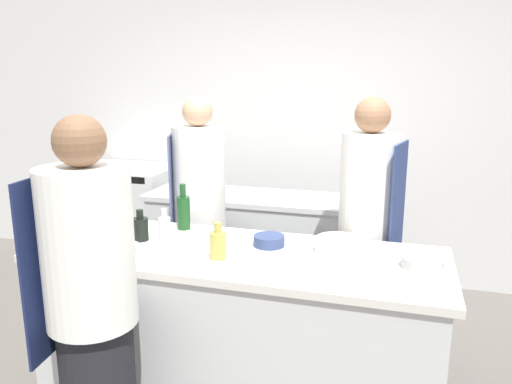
# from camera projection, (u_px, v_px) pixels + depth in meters

# --- Properties ---
(wall_back) EXTENTS (8.00, 0.06, 2.80)m
(wall_back) POSITION_uv_depth(u_px,v_px,m) (311.00, 127.00, 4.56)
(wall_back) COLOR silver
(wall_back) RESTS_ON ground_plane
(prep_counter) EXTENTS (2.21, 0.80, 0.94)m
(prep_counter) POSITION_uv_depth(u_px,v_px,m) (238.00, 330.00, 2.78)
(prep_counter) COLOR silver
(prep_counter) RESTS_ON ground_plane
(pass_counter) EXTENTS (1.89, 0.57, 0.94)m
(pass_counter) POSITION_uv_depth(u_px,v_px,m) (264.00, 252.00, 4.02)
(pass_counter) COLOR silver
(pass_counter) RESTS_ON ground_plane
(oven_range) EXTENTS (0.84, 0.72, 1.01)m
(oven_range) POSITION_uv_depth(u_px,v_px,m) (132.00, 219.00, 4.84)
(oven_range) COLOR silver
(oven_range) RESTS_ON ground_plane
(chef_at_prep_near) EXTENTS (0.42, 0.41, 1.71)m
(chef_at_prep_near) POSITION_uv_depth(u_px,v_px,m) (92.00, 309.00, 2.21)
(chef_at_prep_near) COLOR black
(chef_at_prep_near) RESTS_ON ground_plane
(chef_at_stove) EXTENTS (0.39, 0.38, 1.74)m
(chef_at_stove) POSITION_uv_depth(u_px,v_px,m) (367.00, 238.00, 3.10)
(chef_at_stove) COLOR black
(chef_at_stove) RESTS_ON ground_plane
(chef_at_pass_far) EXTENTS (0.42, 0.41, 1.73)m
(chef_at_pass_far) POSITION_uv_depth(u_px,v_px,m) (200.00, 220.00, 3.51)
(chef_at_pass_far) COLOR black
(chef_at_pass_far) RESTS_ON ground_plane
(bottle_olive_oil) EXTENTS (0.09, 0.09, 0.18)m
(bottle_olive_oil) POSITION_uv_depth(u_px,v_px,m) (141.00, 228.00, 2.85)
(bottle_olive_oil) COLOR black
(bottle_olive_oil) RESTS_ON prep_counter
(bottle_vinegar) EXTENTS (0.07, 0.07, 0.19)m
(bottle_vinegar) POSITION_uv_depth(u_px,v_px,m) (165.00, 228.00, 2.84)
(bottle_vinegar) COLOR silver
(bottle_vinegar) RESTS_ON prep_counter
(bottle_wine) EXTENTS (0.06, 0.06, 0.18)m
(bottle_wine) POSITION_uv_depth(u_px,v_px,m) (89.00, 224.00, 2.93)
(bottle_wine) COLOR #2D5175
(bottle_wine) RESTS_ON prep_counter
(bottle_cooking_oil) EXTENTS (0.09, 0.09, 0.19)m
(bottle_cooking_oil) POSITION_uv_depth(u_px,v_px,m) (218.00, 244.00, 2.56)
(bottle_cooking_oil) COLOR #B2A84C
(bottle_cooking_oil) RESTS_ON prep_counter
(bottle_sauce) EXTENTS (0.08, 0.08, 0.28)m
(bottle_sauce) POSITION_uv_depth(u_px,v_px,m) (183.00, 211.00, 3.05)
(bottle_sauce) COLOR #19471E
(bottle_sauce) RESTS_ON prep_counter
(bowl_mixing_large) EXTENTS (0.25, 0.25, 0.08)m
(bowl_mixing_large) POSITION_uv_depth(u_px,v_px,m) (338.00, 245.00, 2.66)
(bowl_mixing_large) COLOR white
(bowl_mixing_large) RESTS_ON prep_counter
(bowl_prep_small) EXTENTS (0.18, 0.18, 0.06)m
(bowl_prep_small) POSITION_uv_depth(u_px,v_px,m) (122.00, 251.00, 2.59)
(bowl_prep_small) COLOR #B7BABC
(bowl_prep_small) RESTS_ON prep_counter
(bowl_ceramic_blue) EXTENTS (0.17, 0.17, 0.06)m
(bowl_ceramic_blue) POSITION_uv_depth(u_px,v_px,m) (269.00, 241.00, 2.76)
(bowl_ceramic_blue) COLOR navy
(bowl_ceramic_blue) RESTS_ON prep_counter
(bowl_wooden_salad) EXTENTS (0.20, 0.20, 0.06)m
(bowl_wooden_salad) POSITION_uv_depth(u_px,v_px,m) (423.00, 263.00, 2.44)
(bowl_wooden_salad) COLOR #B7BABC
(bowl_wooden_salad) RESTS_ON prep_counter
(cup) EXTENTS (0.10, 0.10, 0.08)m
(cup) POSITION_uv_depth(u_px,v_px,m) (243.00, 246.00, 2.64)
(cup) COLOR white
(cup) RESTS_ON prep_counter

